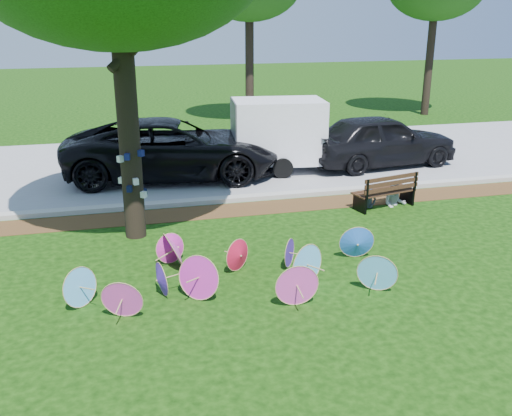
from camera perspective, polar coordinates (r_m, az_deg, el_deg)
The scene contains 11 objects.
ground at distance 9.87m, azimuth -0.04°, elevation -8.88°, with size 90.00×90.00×0.00m, color black.
mulch_strip at distance 13.92m, azimuth -4.46°, elevation -0.38°, with size 90.00×1.00×0.01m, color #472D16.
curb at distance 14.56m, azimuth -4.93°, elevation 0.71°, with size 90.00×0.30×0.12m, color #B7B5AD.
street at distance 18.52m, azimuth -6.98°, elevation 4.47°, with size 90.00×8.00×0.01m, color gray.
parasol_pile at distance 10.12m, azimuth -1.91°, elevation -5.92°, with size 5.89×2.49×0.78m.
black_van at distance 16.78m, azimuth -8.41°, elevation 5.87°, with size 2.84×6.15×1.71m, color black.
dark_pickup at distance 18.36m, azimuth 12.36°, elevation 6.64°, with size 1.93×4.79×1.63m, color black.
cargo_trailer at distance 17.27m, azimuth 2.24°, elevation 7.71°, with size 2.66×1.68×2.46m, color white.
park_bench at distance 14.47m, azimuth 12.63°, elevation 1.74°, with size 1.66×0.63×0.86m, color black, non-canonical shape.
person_left at distance 14.33m, azimuth 11.32°, elevation 2.18°, with size 0.41×0.27×1.11m, color #353B48.
person_right at distance 14.62m, azimuth 13.82°, elevation 2.52°, with size 0.58×0.45×1.20m, color silver.
Camera 1 is at (-2.08, -8.47, 4.62)m, focal length 40.00 mm.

